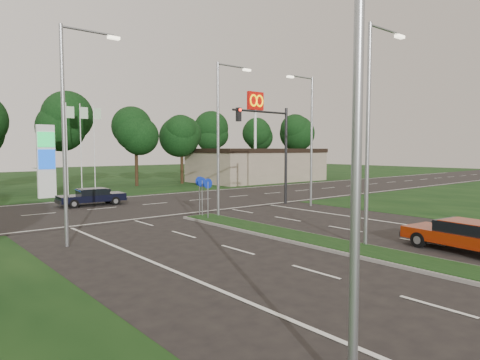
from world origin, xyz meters
TOP-DOWN VIEW (x-y plane):
  - verge_far at (0.00, 55.00)m, footprint 160.00×50.00m
  - cross_road at (0.00, 24.00)m, footprint 160.00×12.00m
  - median_kerb at (0.00, 4.00)m, footprint 2.00×26.00m
  - commercial_building at (22.00, 36.00)m, footprint 16.00×9.00m
  - streetlight_median_near at (1.00, 6.00)m, footprint 2.53×0.22m
  - streetlight_median_far at (1.00, 16.00)m, footprint 2.53×0.22m
  - streetlight_left_near at (-8.30, 0.00)m, footprint 2.53×0.22m
  - streetlight_left_far at (-8.30, 14.00)m, footprint 2.53×0.22m
  - streetlight_right_far at (8.80, 16.00)m, footprint 2.53×0.22m
  - traffic_signal at (7.19, 18.00)m, footprint 5.10×0.42m
  - median_signs at (0.00, 16.40)m, footprint 1.16×1.76m
  - gas_pylon at (-3.79, 33.05)m, footprint 5.80×1.26m
  - mcdonalds_sign at (18.00, 31.97)m, footprint 2.20×0.47m
  - treeline_far at (0.10, 39.93)m, footprint 6.00×6.00m
  - red_sedan at (3.15, 3.08)m, footprint 2.32×4.66m
  - navy_sedan at (-2.92, 26.03)m, footprint 4.59×2.15m

SIDE VIEW (x-z plane):
  - verge_far at x=0.00m, z-range -0.01..0.01m
  - cross_road at x=0.00m, z-range -0.01..0.01m
  - median_kerb at x=0.00m, z-range 0.00..0.12m
  - navy_sedan at x=-2.92m, z-range 0.05..1.28m
  - red_sedan at x=3.15m, z-range 0.05..1.28m
  - median_signs at x=0.00m, z-range 0.52..2.90m
  - commercial_building at x=22.00m, z-range 0.00..4.00m
  - gas_pylon at x=-3.79m, z-range -0.80..7.20m
  - traffic_signal at x=7.19m, z-range 1.15..8.15m
  - streetlight_median_near at x=1.00m, z-range 0.58..9.58m
  - streetlight_median_far at x=1.00m, z-range 0.58..9.58m
  - streetlight_left_near at x=-8.30m, z-range 0.58..9.58m
  - streetlight_left_far at x=-8.30m, z-range 0.58..9.58m
  - streetlight_right_far at x=8.80m, z-range 0.58..9.58m
  - treeline_far at x=0.10m, z-range 1.88..11.78m
  - mcdonalds_sign at x=18.00m, z-range 2.79..13.19m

